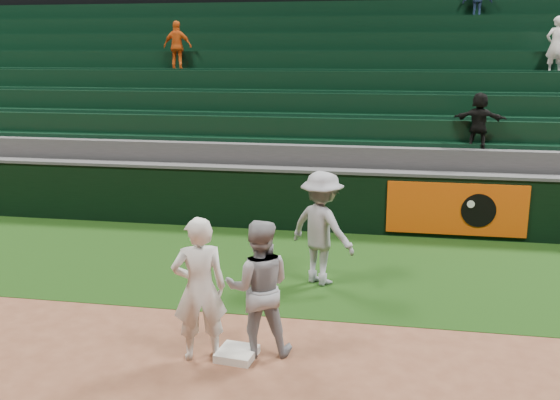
% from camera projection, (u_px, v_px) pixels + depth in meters
% --- Properties ---
extents(ground, '(70.00, 70.00, 0.00)m').
position_uv_depth(ground, '(240.00, 346.00, 7.64)').
color(ground, brown).
rests_on(ground, ground).
extents(foul_grass, '(36.00, 4.20, 0.01)m').
position_uv_depth(foul_grass, '(282.00, 265.00, 10.51)').
color(foul_grass, black).
rests_on(foul_grass, ground).
extents(first_base, '(0.49, 0.49, 0.10)m').
position_uv_depth(first_base, '(237.00, 354.00, 7.34)').
color(first_base, white).
rests_on(first_base, ground).
extents(first_baseman, '(0.74, 0.62, 1.72)m').
position_uv_depth(first_baseman, '(199.00, 289.00, 7.16)').
color(first_baseman, silver).
rests_on(first_baseman, ground).
extents(baserunner, '(0.90, 0.76, 1.64)m').
position_uv_depth(baserunner, '(259.00, 288.00, 7.30)').
color(baserunner, '#93959D').
rests_on(baserunner, ground).
extents(base_coach, '(1.31, 1.15, 1.76)m').
position_uv_depth(base_coach, '(322.00, 228.00, 9.50)').
color(base_coach, '#8E919A').
rests_on(base_coach, foul_grass).
extents(field_wall, '(36.00, 0.45, 1.25)m').
position_uv_depth(field_wall, '(302.00, 199.00, 12.46)').
color(field_wall, black).
rests_on(field_wall, ground).
extents(stadium_seating, '(36.00, 5.95, 5.52)m').
position_uv_depth(stadium_seating, '(322.00, 124.00, 15.83)').
color(stadium_seating, '#373739').
rests_on(stadium_seating, ground).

